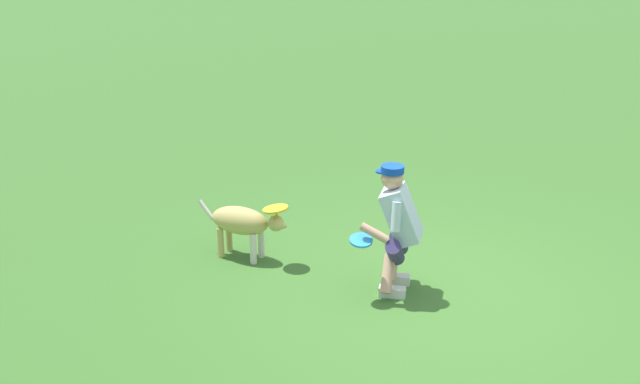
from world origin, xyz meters
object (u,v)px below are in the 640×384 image
(person, at_px, (397,225))
(frisbee_held, at_px, (361,240))
(dog, at_px, (244,223))
(frisbee_flying, at_px, (275,209))

(person, bearing_deg, frisbee_held, 38.35)
(dog, bearing_deg, frisbee_held, -13.23)
(dog, xyz_separation_m, frisbee_flying, (-0.37, 0.07, 0.22))
(frisbee_flying, distance_m, frisbee_held, 1.15)
(dog, distance_m, frisbee_held, 1.52)
(person, relative_size, frisbee_flying, 4.75)
(dog, relative_size, frisbee_held, 4.82)
(person, bearing_deg, dog, -11.40)
(dog, height_order, frisbee_flying, frisbee_flying)
(frisbee_held, bearing_deg, frisbee_flying, -30.14)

